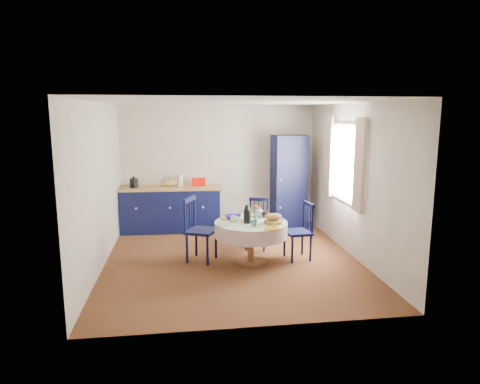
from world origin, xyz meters
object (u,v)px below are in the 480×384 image
object	(u,v)px
kitchen_counter	(171,208)
mug_a	(234,219)
dining_table	(252,229)
cobalt_bowl	(233,217)
chair_far	(257,223)
chair_left	(199,229)
mug_c	(265,214)
mug_b	(254,223)
mug_d	(240,214)
pantry_cabinet	(289,182)
chair_right	(300,230)

from	to	relation	value
kitchen_counter	mug_a	world-z (taller)	kitchen_counter
dining_table	cobalt_bowl	distance (m)	0.38
chair_far	mug_a	world-z (taller)	chair_far
kitchen_counter	chair_left	xyz separation A→B (m)	(0.48, -1.86, 0.06)
chair_left	mug_c	size ratio (longest dim) A/B	8.33
mug_b	mug_c	bearing A→B (deg)	62.92
kitchen_counter	mug_d	bearing A→B (deg)	-54.26
chair_left	mug_a	xyz separation A→B (m)	(0.54, -0.25, 0.21)
kitchen_counter	mug_c	size ratio (longest dim) A/B	16.57
pantry_cabinet	kitchen_counter	bearing A→B (deg)	174.11
pantry_cabinet	chair_left	size ratio (longest dim) A/B	1.86
pantry_cabinet	cobalt_bowl	bearing A→B (deg)	-131.34
chair_far	chair_right	distance (m)	0.88
chair_far	mug_b	distance (m)	1.15
mug_c	mug_d	distance (m)	0.41
mug_a	dining_table	bearing A→B (deg)	-7.84
chair_left	chair_far	xyz separation A→B (m)	(1.04, 0.52, -0.08)
kitchen_counter	cobalt_bowl	distance (m)	2.18
mug_c	cobalt_bowl	size ratio (longest dim) A/B	0.52
mug_c	cobalt_bowl	distance (m)	0.54
dining_table	mug_b	distance (m)	0.33
chair_left	mug_b	size ratio (longest dim) A/B	10.19
chair_left	mug_d	size ratio (longest dim) A/B	10.52
mug_a	mug_d	xyz separation A→B (m)	(0.13, 0.32, -0.00)
mug_a	mug_b	size ratio (longest dim) A/B	1.23
chair_far	cobalt_bowl	xyz separation A→B (m)	(-0.50, -0.57, 0.27)
mug_a	chair_left	bearing A→B (deg)	155.38
pantry_cabinet	mug_d	xyz separation A→B (m)	(-1.25, -1.73, -0.23)
mug_a	mug_c	distance (m)	0.58
pantry_cabinet	cobalt_bowl	size ratio (longest dim) A/B	8.06
mug_a	cobalt_bowl	world-z (taller)	mug_a
pantry_cabinet	dining_table	distance (m)	2.40
cobalt_bowl	mug_c	bearing A→B (deg)	3.78
dining_table	mug_b	xyz separation A→B (m)	(-0.01, -0.29, 0.16)
mug_a	mug_c	size ratio (longest dim) A/B	1.01
mug_a	mug_b	xyz separation A→B (m)	(0.25, -0.32, -0.00)
mug_c	mug_d	size ratio (longest dim) A/B	1.26
chair_right	mug_d	distance (m)	1.01
chair_far	mug_c	world-z (taller)	chair_far
chair_left	chair_right	size ratio (longest dim) A/B	1.10
chair_far	cobalt_bowl	bearing A→B (deg)	-109.50
kitchen_counter	mug_d	world-z (taller)	kitchen_counter
mug_a	cobalt_bowl	bearing A→B (deg)	91.23
mug_d	pantry_cabinet	bearing A→B (deg)	54.14
dining_table	chair_far	bearing A→B (deg)	73.62
pantry_cabinet	mug_d	world-z (taller)	pantry_cabinet
pantry_cabinet	dining_table	xyz separation A→B (m)	(-1.12, -2.09, -0.39)
chair_far	pantry_cabinet	bearing A→B (deg)	77.44
chair_left	cobalt_bowl	xyz separation A→B (m)	(0.54, -0.06, 0.19)
chair_left	chair_far	world-z (taller)	chair_left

